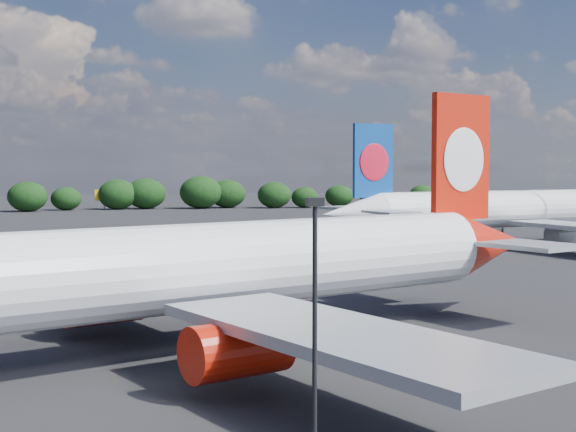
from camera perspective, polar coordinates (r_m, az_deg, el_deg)
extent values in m
plane|color=black|center=(103.79, -16.00, -3.03)|extent=(500.00, 500.00, 0.00)
cylinder|color=white|center=(50.14, -4.69, -3.51)|extent=(40.35, 18.90, 5.39)
cone|color=red|center=(66.31, 14.00, -1.91)|extent=(9.93, 7.98, 5.39)
cube|color=red|center=(63.61, 12.20, 4.11)|extent=(5.76, 2.51, 9.70)
ellipsoid|color=white|center=(63.39, 12.41, 3.94)|extent=(4.33, 1.73, 4.96)
ellipsoid|color=white|center=(63.82, 11.98, 3.94)|extent=(4.33, 1.73, 4.96)
cube|color=#96989D|center=(60.90, 16.94, -2.01)|extent=(6.75, 7.72, 0.32)
cube|color=#96989D|center=(68.71, 9.07, -1.30)|extent=(6.75, 7.72, 0.32)
cube|color=#96989D|center=(37.86, 3.56, -8.43)|extent=(13.87, 22.64, 0.59)
cube|color=#96989D|center=(61.84, -13.13, -3.88)|extent=(13.87, 22.64, 0.59)
cylinder|color=red|center=(41.21, -3.62, -9.44)|extent=(6.05, 4.56, 2.91)
cube|color=#96989D|center=(41.05, -3.62, -8.42)|extent=(2.34, 1.10, 1.29)
cylinder|color=red|center=(56.30, -13.03, -6.04)|extent=(6.05, 4.56, 2.91)
cube|color=#96989D|center=(56.18, -13.04, -5.28)|extent=(2.34, 1.10, 1.29)
cylinder|color=black|center=(49.23, -0.54, -8.08)|extent=(0.39, 0.39, 2.69)
cylinder|color=black|center=(49.45, -0.54, -9.24)|extent=(1.28, 0.86, 1.18)
cylinder|color=black|center=(50.12, 0.58, -9.07)|extent=(1.28, 0.86, 1.18)
cylinder|color=black|center=(54.55, -4.48, -6.95)|extent=(0.39, 0.39, 2.69)
cylinder|color=black|center=(54.74, -4.47, -8.01)|extent=(1.28, 0.86, 1.18)
cylinder|color=black|center=(55.35, -3.41, -7.88)|extent=(1.28, 0.86, 1.18)
cylinder|color=white|center=(120.61, 14.77, 0.47)|extent=(41.64, 13.11, 5.44)
cone|color=white|center=(105.70, 4.56, 0.17)|extent=(9.57, 6.98, 5.44)
cube|color=#0D4197|center=(107.27, 6.07, 3.93)|extent=(5.98, 1.66, 9.79)
ellipsoid|color=red|center=(106.99, 6.16, 3.83)|extent=(4.53, 1.07, 5.01)
ellipsoid|color=red|center=(107.54, 5.97, 3.83)|extent=(4.53, 1.07, 5.01)
cube|color=#96989D|center=(101.82, 7.36, 0.27)|extent=(6.04, 7.33, 0.33)
cube|color=#96989D|center=(111.92, 3.92, 0.58)|extent=(6.04, 7.33, 0.33)
cube|color=#96989D|center=(132.94, 11.42, 0.03)|extent=(11.04, 22.71, 0.60)
cylinder|color=#96989D|center=(117.53, 19.15, -1.22)|extent=(5.90, 3.91, 2.94)
cube|color=#96989D|center=(117.48, 19.16, -0.85)|extent=(2.41, 0.77, 1.31)
cylinder|color=#96989D|center=(130.21, 13.65, -0.69)|extent=(5.90, 3.91, 2.94)
cube|color=#96989D|center=(130.15, 13.65, -0.36)|extent=(2.41, 0.77, 1.31)
cylinder|color=black|center=(116.98, 15.00, -1.49)|extent=(0.36, 0.36, 2.72)
cylinder|color=black|center=(117.07, 15.00, -2.00)|extent=(1.27, 0.71, 1.20)
cylinder|color=black|center=(116.28, 14.56, -2.03)|extent=(1.27, 0.71, 1.20)
cylinder|color=black|center=(121.91, 12.96, -1.27)|extent=(0.36, 0.36, 2.72)
cylinder|color=black|center=(122.00, 12.95, -1.75)|extent=(1.27, 0.71, 1.20)
cylinder|color=black|center=(121.24, 12.52, -1.78)|extent=(1.27, 0.71, 1.20)
cylinder|color=black|center=(26.41, 1.91, -10.46)|extent=(0.16, 0.16, 10.21)
cube|color=black|center=(25.66, 1.93, 1.01)|extent=(0.55, 0.30, 0.28)
cube|color=#F4A915|center=(225.58, -12.95, 1.46)|extent=(5.00, 0.30, 3.00)
cylinder|color=gray|center=(225.69, -12.94, 0.76)|extent=(0.30, 0.30, 2.50)
ellipsoid|color=black|center=(220.40, -18.04, 1.32)|extent=(10.27, 8.69, 7.90)
ellipsoid|color=black|center=(225.02, -15.50, 1.20)|extent=(8.17, 6.91, 6.28)
ellipsoid|color=black|center=(226.22, -12.01, 1.51)|extent=(10.80, 9.14, 8.30)
ellipsoid|color=black|center=(227.58, -10.07, 1.58)|extent=(11.17, 9.45, 8.59)
ellipsoid|color=black|center=(227.16, -6.23, 1.69)|extent=(11.96, 10.12, 9.20)
ellipsoid|color=black|center=(230.61, -4.33, 1.59)|extent=(10.54, 8.92, 8.11)
ellipsoid|color=black|center=(228.95, -0.98, 1.51)|extent=(9.75, 8.25, 7.50)
ellipsoid|color=black|center=(230.86, 1.20, 1.34)|extent=(7.83, 6.62, 6.02)
ellipsoid|color=black|center=(236.35, 3.66, 1.44)|extent=(8.42, 7.13, 6.48)
ellipsoid|color=black|center=(241.14, 6.17, 1.60)|extent=(9.93, 8.40, 7.64)
ellipsoid|color=black|center=(249.04, 9.52, 1.48)|extent=(8.14, 6.89, 6.26)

